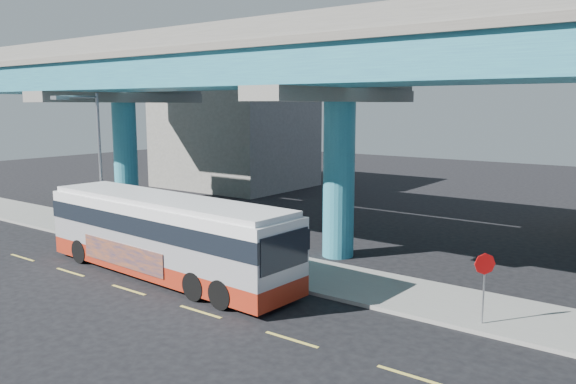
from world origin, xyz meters
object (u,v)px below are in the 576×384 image
Objects in this scene: parked_car at (124,220)px; street_lamp at (90,146)px; transit_bus at (165,233)px; stop_sign at (484,274)px.

street_lamp reaches higher than parked_car.
transit_bus is 8.75m from parked_car.
street_lamp is 3.24× the size of stop_sign.
stop_sign reaches higher than parked_car.
street_lamp is 20.34m from stop_sign.
transit_bus is 5.65× the size of stop_sign.
parked_car is 4.87m from street_lamp.
street_lamp is at bearing 160.57° from stop_sign.
street_lamp is at bearing -170.55° from parked_car.
street_lamp is (0.47, -2.21, 4.31)m from parked_car.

